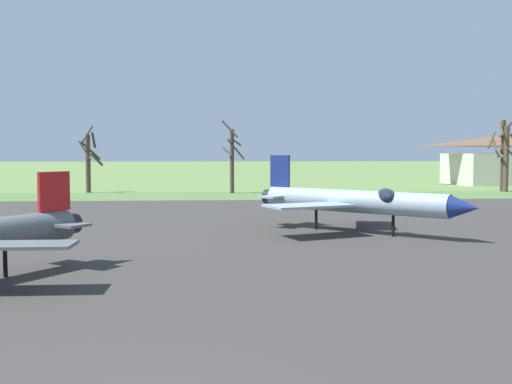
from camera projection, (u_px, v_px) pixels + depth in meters
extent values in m
cube|color=#383533|center=(186.00, 254.00, 28.13)|extent=(102.07, 61.93, 0.05)
cube|color=#51723B|center=(202.00, 196.00, 64.92)|extent=(162.07, 12.00, 0.06)
cylinder|color=black|center=(70.00, 224.00, 25.47)|extent=(1.10, 1.05, 0.86)
cube|color=#565B60|center=(17.00, 245.00, 20.22)|extent=(3.80, 1.65, 0.12)
cube|color=red|center=(54.00, 191.00, 24.68)|extent=(1.01, 1.40, 1.65)
cube|color=#565B60|center=(39.00, 222.00, 25.21)|extent=(1.76, 1.71, 0.12)
cube|color=#565B60|center=(70.00, 225.00, 24.30)|extent=(1.76, 1.71, 0.12)
cylinder|color=black|center=(5.00, 264.00, 22.74)|extent=(0.16, 0.16, 1.15)
cylinder|color=#8EA3B2|center=(353.00, 201.00, 35.22)|extent=(9.62, 8.76, 1.35)
cone|color=navy|center=(465.00, 208.00, 31.21)|extent=(1.96, 1.94, 1.24)
cylinder|color=black|center=(270.00, 197.00, 38.93)|extent=(1.18, 1.20, 0.94)
ellipsoid|color=#19232D|center=(386.00, 197.00, 33.92)|extent=(1.03, 1.94, 0.97)
cube|color=#8EA3B2|center=(309.00, 206.00, 33.51)|extent=(5.34, 3.99, 0.13)
cube|color=#8EA3B2|center=(360.00, 199.00, 38.36)|extent=(3.53, 5.23, 0.13)
cube|color=navy|center=(280.00, 171.00, 38.35)|extent=(1.19, 1.09, 2.05)
cube|color=#8EA3B2|center=(272.00, 197.00, 37.56)|extent=(1.97, 1.99, 0.13)
cube|color=#8EA3B2|center=(291.00, 195.00, 39.20)|extent=(1.97, 1.99, 0.13)
cylinder|color=black|center=(393.00, 226.00, 33.75)|extent=(0.18, 0.18, 1.26)
cylinder|color=black|center=(316.00, 220.00, 36.87)|extent=(0.18, 0.18, 1.26)
cylinder|color=#42382D|center=(88.00, 164.00, 70.78)|extent=(0.57, 0.57, 6.93)
cylinder|color=#42382D|center=(96.00, 159.00, 70.37)|extent=(1.26, 2.42, 1.69)
cylinder|color=#42382D|center=(87.00, 135.00, 71.15)|extent=(1.46, 0.62, 2.20)
cylinder|color=#42382D|center=(90.00, 151.00, 69.73)|extent=(2.28, 1.34, 2.26)
cylinder|color=#42382D|center=(85.00, 151.00, 69.98)|extent=(1.61, 0.63, 2.33)
cylinder|color=#42382D|center=(94.00, 140.00, 70.62)|extent=(0.34, 1.66, 1.96)
cylinder|color=#42382D|center=(232.00, 162.00, 69.14)|extent=(0.48, 0.48, 7.51)
cylinder|color=#42382D|center=(236.00, 149.00, 68.11)|extent=(2.14, 1.07, 2.42)
cylinder|color=#42382D|center=(230.00, 129.00, 68.01)|extent=(1.95, 0.78, 2.05)
cylinder|color=#42382D|center=(228.00, 152.00, 68.55)|extent=(1.21, 1.30, 1.07)
cylinder|color=#42382D|center=(236.00, 142.00, 68.41)|extent=(1.40, 1.04, 0.99)
cylinder|color=brown|center=(506.00, 159.00, 71.52)|extent=(0.63, 0.63, 7.98)
cylinder|color=brown|center=(500.00, 152.00, 71.86)|extent=(1.23, 1.54, 1.29)
cylinder|color=brown|center=(498.00, 151.00, 71.24)|extent=(0.57, 2.47, 1.82)
cylinder|color=brown|center=(501.00, 129.00, 71.36)|extent=(0.62, 1.56, 1.77)
cylinder|color=brown|center=(506.00, 130.00, 71.92)|extent=(1.60, 0.69, 1.95)
cylinder|color=#42382D|center=(503.00, 156.00, 72.52)|extent=(0.49, 0.49, 8.75)
cylinder|color=#42382D|center=(495.00, 145.00, 72.50)|extent=(0.55, 2.12, 2.18)
cylinder|color=#42382D|center=(492.00, 140.00, 73.18)|extent=(1.97, 2.27, 2.12)
cylinder|color=#42382D|center=(512.00, 154.00, 71.62)|extent=(2.05, 1.49, 1.50)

